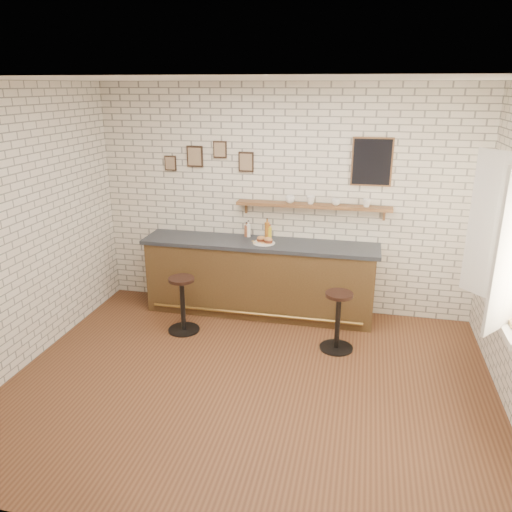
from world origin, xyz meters
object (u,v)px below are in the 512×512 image
(ciabatta_sandwich, at_px, (265,240))
(shelf_cup_a, at_px, (290,199))
(bar_stool_right, at_px, (338,319))
(shelf_cup_c, at_px, (336,202))
(sandwich_plate, at_px, (264,243))
(bitters_bottle_amber, at_px, (267,230))
(book_lower, at_px, (509,323))
(bar_stool_left, at_px, (183,303))
(condiment_bottle_yellow, at_px, (270,232))
(bar_counter, at_px, (259,278))
(bitters_bottle_brown, at_px, (247,231))
(bitters_bottle_white, at_px, (248,230))
(book_upper, at_px, (510,323))
(shelf_cup_d, at_px, (367,203))

(ciabatta_sandwich, height_order, shelf_cup_a, shelf_cup_a)
(bar_stool_right, bearing_deg, shelf_cup_c, 98.46)
(sandwich_plate, xyz_separation_m, bitters_bottle_amber, (-0.01, 0.25, 0.11))
(sandwich_plate, xyz_separation_m, book_lower, (2.57, -1.63, -0.08))
(bar_stool_left, bearing_deg, ciabatta_sandwich, 36.90)
(bitters_bottle_amber, relative_size, book_lower, 1.33)
(condiment_bottle_yellow, height_order, shelf_cup_a, shelf_cup_a)
(bar_counter, relative_size, book_lower, 15.11)
(bar_counter, xyz_separation_m, bitters_bottle_brown, (-0.22, 0.20, 0.58))
(bitters_bottle_white, relative_size, bitters_bottle_amber, 0.82)
(bitters_bottle_brown, distance_m, book_upper, 3.44)
(condiment_bottle_yellow, distance_m, bar_stool_right, 1.57)
(bar_counter, bearing_deg, book_lower, -32.45)
(bar_counter, height_order, bitters_bottle_white, bitters_bottle_white)
(shelf_cup_a, bearing_deg, bar_stool_left, 176.32)
(bar_stool_left, relative_size, book_lower, 3.49)
(shelf_cup_c, bearing_deg, bar_stool_left, 114.85)
(bar_stool_left, height_order, shelf_cup_d, shelf_cup_d)
(condiment_bottle_yellow, bearing_deg, bar_stool_right, -44.23)
(bar_stool_left, xyz_separation_m, shelf_cup_a, (1.18, 0.93, 1.16))
(bar_counter, height_order, shelf_cup_a, shelf_cup_a)
(sandwich_plate, xyz_separation_m, bar_stool_left, (-0.89, -0.68, -0.63))
(bar_stool_left, relative_size, book_upper, 3.56)
(shelf_cup_a, xyz_separation_m, book_lower, (2.28, -1.88, -0.61))
(bitters_bottle_brown, relative_size, bar_stool_left, 0.28)
(bitters_bottle_white, xyz_separation_m, bar_stool_left, (-0.63, -0.93, -0.72))
(shelf_cup_d, bearing_deg, bitters_bottle_amber, -168.45)
(sandwich_plate, distance_m, book_lower, 3.04)
(bitters_bottle_white, relative_size, shelf_cup_a, 1.85)
(bar_counter, relative_size, bitters_bottle_brown, 15.48)
(bitters_bottle_amber, relative_size, book_upper, 1.36)
(bar_stool_right, distance_m, book_lower, 1.87)
(book_lower, bearing_deg, bar_stool_right, 155.68)
(condiment_bottle_yellow, bearing_deg, shelf_cup_a, 1.18)
(bar_counter, relative_size, bar_stool_right, 4.35)
(ciabatta_sandwich, xyz_separation_m, shelf_cup_d, (1.25, 0.25, 0.49))
(bar_stool_left, distance_m, book_upper, 3.64)
(bitters_bottle_white, distance_m, condiment_bottle_yellow, 0.29)
(condiment_bottle_yellow, distance_m, shelf_cup_d, 1.32)
(bitters_bottle_white, relative_size, book_upper, 1.12)
(ciabatta_sandwich, distance_m, book_upper, 3.05)
(bar_stool_left, distance_m, shelf_cup_a, 1.90)
(sandwich_plate, distance_m, bar_stool_left, 1.29)
(bar_counter, bearing_deg, bitters_bottle_brown, 138.30)
(ciabatta_sandwich, bearing_deg, bitters_bottle_brown, 140.38)
(bitters_bottle_brown, bearing_deg, book_upper, -33.71)
(bitters_bottle_white, bearing_deg, bar_counter, -45.25)
(sandwich_plate, distance_m, shelf_cup_a, 0.66)
(ciabatta_sandwich, xyz_separation_m, shelf_cup_c, (0.87, 0.25, 0.48))
(shelf_cup_a, xyz_separation_m, shelf_cup_c, (0.59, 0.00, -0.00))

